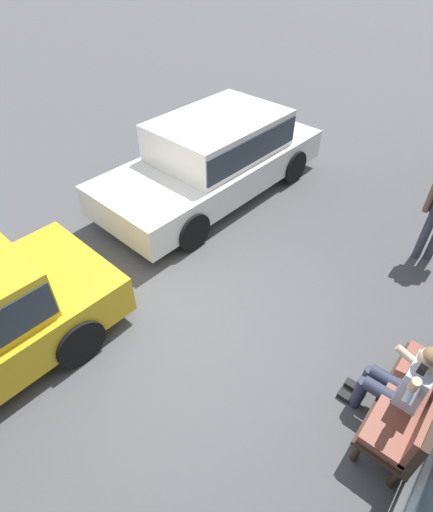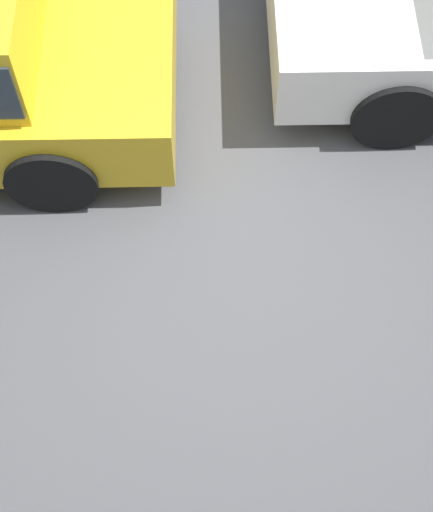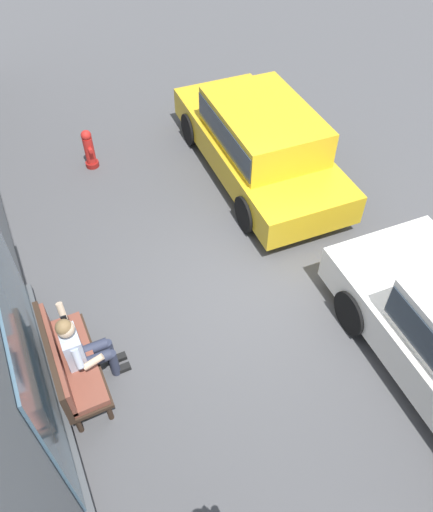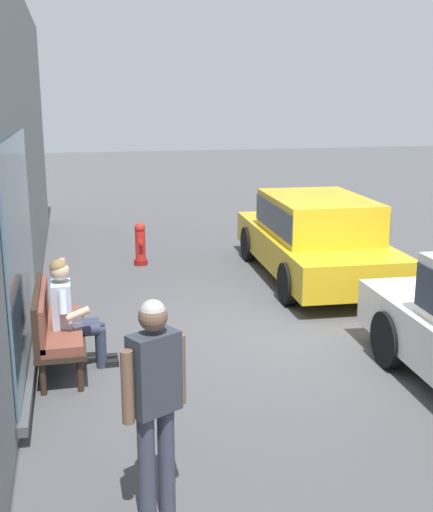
{
  "view_description": "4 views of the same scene",
  "coord_description": "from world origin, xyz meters",
  "views": [
    {
      "loc": [
        2.35,
        2.6,
        4.32
      ],
      "look_at": [
        -0.34,
        0.39,
        1.23
      ],
      "focal_mm": 28.0,
      "sensor_mm": 36.0,
      "label": 1
    },
    {
      "loc": [
        0.23,
        2.6,
        4.84
      ],
      "look_at": [
        0.09,
        0.64,
        1.24
      ],
      "focal_mm": 55.0,
      "sensor_mm": 36.0,
      "label": 2
    },
    {
      "loc": [
        -4.32,
        2.6,
        6.06
      ],
      "look_at": [
        0.03,
        0.54,
        0.86
      ],
      "focal_mm": 35.0,
      "sensor_mm": 36.0,
      "label": 3
    },
    {
      "loc": [
        -7.77,
        2.6,
        3.1
      ],
      "look_at": [
        0.01,
        0.82,
        1.11
      ],
      "focal_mm": 45.0,
      "sensor_mm": 36.0,
      "label": 4
    }
  ],
  "objects": [
    {
      "name": "parked_car_mid",
      "position": [
        2.41,
        -1.47,
        0.8
      ],
      "size": [
        4.58,
        2.05,
        1.46
      ],
      "color": "gold",
      "rests_on": "ground_plane"
    },
    {
      "name": "ground_plane",
      "position": [
        0.0,
        0.0,
        0.0
      ],
      "size": [
        60.0,
        60.0,
        0.0
      ],
      "primitive_type": "plane",
      "color": "#4C4C4F"
    },
    {
      "name": "fire_hydrant",
      "position": [
        4.03,
        1.38,
        0.39
      ],
      "size": [
        0.38,
        0.26,
        0.81
      ],
      "color": "maroon",
      "rests_on": "ground_plane"
    },
    {
      "name": "person_on_phone",
      "position": [
        -0.53,
        2.68,
        0.68
      ],
      "size": [
        0.73,
        0.74,
        1.31
      ],
      "color": "#2D3347",
      "rests_on": "ground_plane"
    },
    {
      "name": "bench",
      "position": [
        -0.54,
        2.9,
        0.55
      ],
      "size": [
        1.51,
        0.55,
        0.98
      ],
      "color": "#332319",
      "rests_on": "ground_plane"
    }
  ]
}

